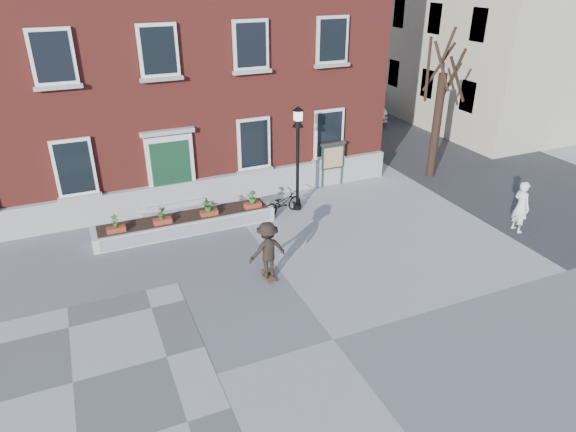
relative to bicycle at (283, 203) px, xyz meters
name	(u,v)px	position (x,y,z in m)	size (l,w,h in m)	color
ground	(333,340)	(-1.60, -7.06, -0.44)	(100.00, 100.00, 0.00)	gray
checker_patch	(73,383)	(-7.60, -6.06, -0.43)	(6.00, 6.00, 0.01)	#565659
bicycle	(283,203)	(0.00, 0.00, 0.00)	(0.58, 1.66, 0.87)	black
parked_car	(361,105)	(9.45, 10.38, 0.32)	(1.60, 4.59, 1.51)	#AAACAE
bystander	(521,207)	(6.95, -4.46, 0.48)	(0.66, 0.44, 1.82)	silver
brick_building	(133,20)	(-3.60, 6.91, 5.87)	(18.40, 10.85, 12.60)	maroon
planter_assembly	(186,222)	(-3.59, 0.11, -0.13)	(6.20, 1.12, 1.15)	silver
bare_tree	(438,113)	(7.41, 0.94, 2.35)	(1.83, 1.83, 6.16)	black
lamp_post	(298,145)	(0.66, 0.15, 2.10)	(0.40, 0.40, 3.93)	black
notice_board	(333,157)	(2.93, 1.67, 0.83)	(1.10, 0.16, 1.87)	#1B3627
skateboarder	(268,250)	(-2.07, -3.82, 0.51)	(1.17, 0.78, 1.82)	brown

